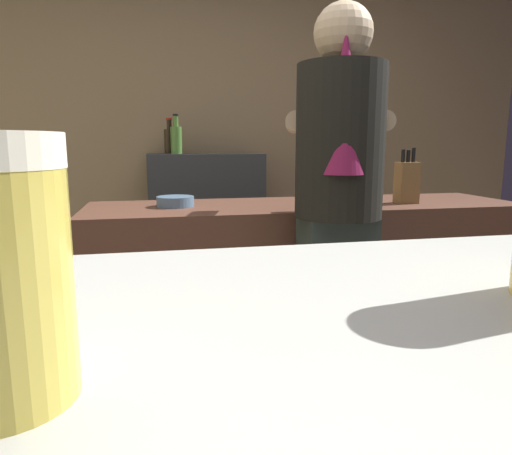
{
  "coord_description": "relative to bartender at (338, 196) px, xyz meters",
  "views": [
    {
      "loc": [
        -0.36,
        -1.36,
        1.19
      ],
      "look_at": [
        -0.23,
        -0.75,
        1.08
      ],
      "focal_mm": 32.4,
      "sensor_mm": 36.0,
      "label": 1
    }
  ],
  "objects": [
    {
      "name": "bottle_vinegar",
      "position": [
        -0.59,
        1.63,
        0.23
      ],
      "size": [
        0.08,
        0.08,
        0.24
      ],
      "color": "black",
      "rests_on": "back_shelf"
    },
    {
      "name": "chefs_knife",
      "position": [
        0.28,
        0.41,
        -0.08
      ],
      "size": [
        0.24,
        0.08,
        0.01
      ],
      "primitive_type": "cube",
      "rotation": [
        0.0,
        0.0,
        0.19
      ],
      "color": "silver",
      "rests_on": "prep_counter"
    },
    {
      "name": "bartender",
      "position": [
        0.0,
        0.0,
        0.0
      ],
      "size": [
        0.49,
        0.55,
        1.7
      ],
      "rotation": [
        0.0,
        0.0,
        1.29
      ],
      "color": "#2C3632",
      "rests_on": "ground"
    },
    {
      "name": "prep_counter",
      "position": [
        0.02,
        0.46,
        -0.54
      ],
      "size": [
        2.1,
        0.6,
        0.9
      ],
      "primitive_type": "cube",
      "color": "brown",
      "rests_on": "ground"
    },
    {
      "name": "knife_block",
      "position": [
        0.51,
        0.37,
        0.02
      ],
      "size": [
        0.1,
        0.08,
        0.27
      ],
      "color": "olive",
      "rests_on": "prep_counter"
    },
    {
      "name": "bottle_olive_oil",
      "position": [
        -0.55,
        1.53,
        0.24
      ],
      "size": [
        0.08,
        0.08,
        0.26
      ],
      "color": "#4E7F34",
      "rests_on": "back_shelf"
    },
    {
      "name": "wall_back",
      "position": [
        -0.33,
        1.87,
        0.36
      ],
      "size": [
        5.2,
        0.1,
        2.7
      ],
      "primitive_type": "cube",
      "color": "#987F59",
      "rests_on": "ground"
    },
    {
      "name": "back_shelf",
      "position": [
        -0.35,
        1.59,
        -0.43
      ],
      "size": [
        0.8,
        0.36,
        1.13
      ],
      "primitive_type": "cube",
      "color": "#313537",
      "rests_on": "ground"
    },
    {
      "name": "mixing_bowl",
      "position": [
        -0.61,
        0.48,
        -0.06
      ],
      "size": [
        0.17,
        0.17,
        0.05
      ],
      "primitive_type": "cylinder",
      "color": "slate",
      "rests_on": "prep_counter"
    }
  ]
}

